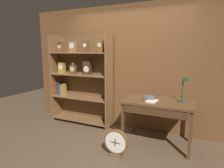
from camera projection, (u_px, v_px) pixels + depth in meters
The scene contains 8 objects.
ground_plane at pixel (99, 156), 3.06m from camera, with size 10.00×10.00×0.00m, color brown.
back_wood_panel at pixel (129, 68), 4.04m from camera, with size 4.80×0.05×2.60m, color brown.
bookshelf at pixel (80, 78), 4.36m from camera, with size 1.46×0.37×2.02m.
workbench at pixel (158, 106), 3.33m from camera, with size 1.20×0.70×0.80m.
desk_lamp at pixel (185, 87), 3.18m from camera, with size 0.17×0.18×0.47m.
toolbox_small at pixel (149, 98), 3.35m from camera, with size 0.17×0.12×0.08m, color #595960.
open_repair_manual at pixel (152, 101), 3.26m from camera, with size 0.16×0.22×0.03m, color silver.
round_clock_large at pixel (116, 143), 3.03m from camera, with size 0.40×0.11×0.44m.
Camera 1 is at (1.37, -2.47, 1.66)m, focal length 30.60 mm.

